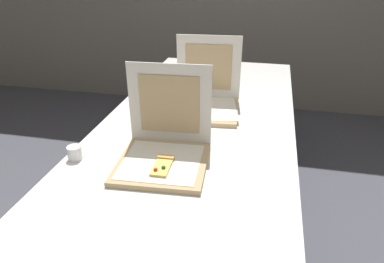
# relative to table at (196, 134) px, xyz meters

# --- Properties ---
(table) EXTENTS (0.95, 2.39, 0.73)m
(table) POSITION_rel_table_xyz_m (0.00, 0.00, 0.00)
(table) COLOR silver
(table) RESTS_ON ground
(pizza_box_front) EXTENTS (0.38, 0.38, 0.37)m
(pizza_box_front) POSITION_rel_table_xyz_m (-0.06, -0.35, 0.10)
(pizza_box_front) COLOR tan
(pizza_box_front) RESTS_ON table
(pizza_box_middle) EXTENTS (0.39, 0.38, 0.37)m
(pizza_box_middle) POSITION_rel_table_xyz_m (0.01, 0.21, 0.10)
(pizza_box_middle) COLOR tan
(pizza_box_middle) RESTS_ON table
(cup_white_near_left) EXTENTS (0.06, 0.06, 0.06)m
(cup_white_near_left) POSITION_rel_table_xyz_m (-0.42, -0.41, 0.07)
(cup_white_near_left) COLOR white
(cup_white_near_left) RESTS_ON table
(cup_white_far) EXTENTS (0.06, 0.06, 0.06)m
(cup_white_far) POSITION_rel_table_xyz_m (-0.23, 0.38, 0.07)
(cup_white_far) COLOR white
(cup_white_far) RESTS_ON table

